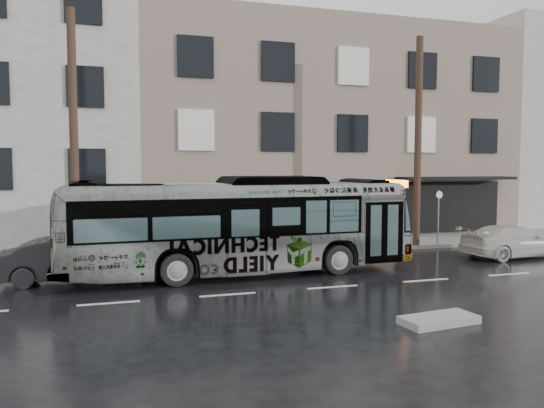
{
  "coord_description": "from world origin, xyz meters",
  "views": [
    {
      "loc": [
        -6.31,
        -16.89,
        3.61
      ],
      "look_at": [
        -0.36,
        2.5,
        2.16
      ],
      "focal_mm": 35.0,
      "sensor_mm": 36.0,
      "label": 1
    }
  ],
  "objects_px": {
    "utility_pole_rear": "(74,137)",
    "bus": "(239,225)",
    "sign_post": "(438,217)",
    "utility_pole_front": "(418,142)",
    "white_sedan": "(513,241)",
    "dark_sedan": "(71,260)"
  },
  "relations": [
    {
      "from": "utility_pole_rear",
      "to": "bus",
      "type": "height_order",
      "value": "utility_pole_rear"
    },
    {
      "from": "sign_post",
      "to": "utility_pole_front",
      "type": "bearing_deg",
      "value": 180.0
    },
    {
      "from": "utility_pole_rear",
      "to": "white_sedan",
      "type": "height_order",
      "value": "utility_pole_rear"
    },
    {
      "from": "utility_pole_front",
      "to": "white_sedan",
      "type": "distance_m",
      "value": 5.61
    },
    {
      "from": "utility_pole_rear",
      "to": "dark_sedan",
      "type": "xyz_separation_m",
      "value": [
        -0.02,
        -2.72,
        -3.95
      ]
    },
    {
      "from": "utility_pole_front",
      "to": "white_sedan",
      "type": "bearing_deg",
      "value": -51.32
    },
    {
      "from": "utility_pole_front",
      "to": "dark_sedan",
      "type": "distance_m",
      "value": 14.82
    },
    {
      "from": "sign_post",
      "to": "white_sedan",
      "type": "relative_size",
      "value": 0.55
    },
    {
      "from": "sign_post",
      "to": "bus",
      "type": "relative_size",
      "value": 0.2
    },
    {
      "from": "sign_post",
      "to": "dark_sedan",
      "type": "xyz_separation_m",
      "value": [
        -15.12,
        -2.72,
        -0.65
      ]
    },
    {
      "from": "white_sedan",
      "to": "dark_sedan",
      "type": "relative_size",
      "value": 1.03
    },
    {
      "from": "utility_pole_front",
      "to": "dark_sedan",
      "type": "bearing_deg",
      "value": -169.01
    },
    {
      "from": "bus",
      "to": "dark_sedan",
      "type": "relative_size",
      "value": 2.76
    },
    {
      "from": "sign_post",
      "to": "bus",
      "type": "height_order",
      "value": "bus"
    },
    {
      "from": "dark_sedan",
      "to": "utility_pole_rear",
      "type": "bearing_deg",
      "value": 0.1
    },
    {
      "from": "bus",
      "to": "dark_sedan",
      "type": "height_order",
      "value": "bus"
    },
    {
      "from": "utility_pole_rear",
      "to": "dark_sedan",
      "type": "distance_m",
      "value": 4.8
    },
    {
      "from": "sign_post",
      "to": "utility_pole_rear",
      "type": "bearing_deg",
      "value": 180.0
    },
    {
      "from": "utility_pole_rear",
      "to": "sign_post",
      "type": "height_order",
      "value": "utility_pole_rear"
    },
    {
      "from": "utility_pole_front",
      "to": "bus",
      "type": "bearing_deg",
      "value": -160.71
    },
    {
      "from": "utility_pole_front",
      "to": "utility_pole_rear",
      "type": "distance_m",
      "value": 14.0
    },
    {
      "from": "utility_pole_front",
      "to": "bus",
      "type": "relative_size",
      "value": 0.77
    }
  ]
}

